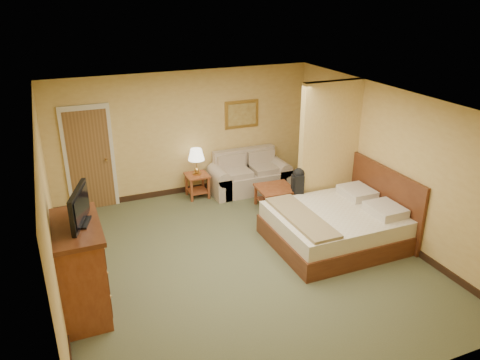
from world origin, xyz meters
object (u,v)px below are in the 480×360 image
loveseat (249,178)px  dresser (80,269)px  coffee_table (275,193)px  bed (341,224)px

loveseat → dresser: bearing=-141.9°
coffee_table → dresser: 4.29m
coffee_table → bed: 1.68m
loveseat → dresser: dresser is taller
loveseat → bed: bed is taller
dresser → bed: dresser is taller
loveseat → coffee_table: loveseat is taller
loveseat → coffee_table: size_ratio=2.32×
coffee_table → bed: size_ratio=0.33×
dresser → coffee_table: bearing=26.1°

